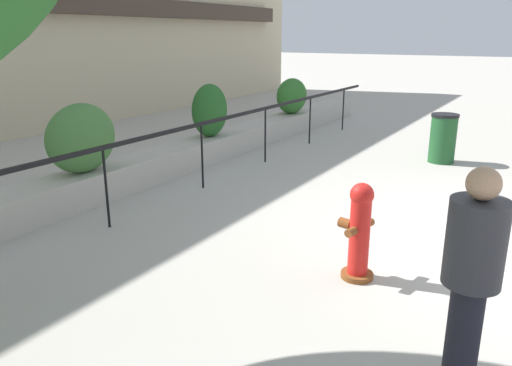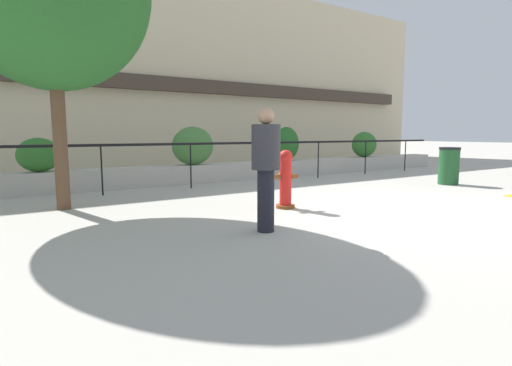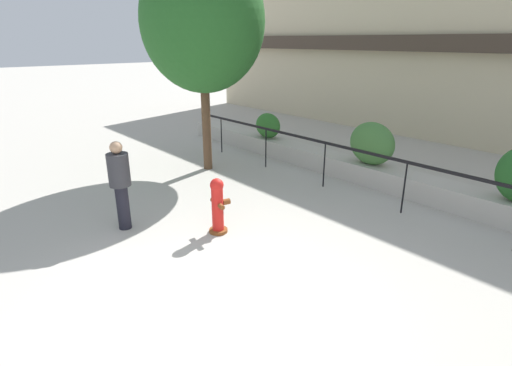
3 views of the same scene
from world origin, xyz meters
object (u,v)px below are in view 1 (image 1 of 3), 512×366
object	(u,v)px
fire_hydrant	(359,230)
trash_bin	(443,138)
pedestrian	(472,270)
hedge_bush_1	(81,138)
hedge_bush_2	(210,110)
hedge_bush_3	(292,96)

from	to	relation	value
fire_hydrant	trash_bin	bearing A→B (deg)	3.11
pedestrian	trash_bin	world-z (taller)	pedestrian
hedge_bush_1	fire_hydrant	xyz separation A→B (m)	(-0.23, -4.56, -0.48)
hedge_bush_2	trash_bin	size ratio (longest dim) A/B	1.08
hedge_bush_1	fire_hydrant	bearing A→B (deg)	-92.84
trash_bin	fire_hydrant	bearing A→B (deg)	-176.89
fire_hydrant	pedestrian	size ratio (longest dim) A/B	0.62
fire_hydrant	hedge_bush_1	bearing A→B (deg)	87.16
fire_hydrant	pedestrian	xyz separation A→B (m)	(-1.33, -1.28, 0.44)
trash_bin	hedge_bush_2	bearing A→B (deg)	118.42
hedge_bush_3	pedestrian	distance (m)	10.37
hedge_bush_3	trash_bin	bearing A→B (deg)	-108.50
hedge_bush_1	trash_bin	distance (m)	7.04
hedge_bush_1	hedge_bush_2	bearing A→B (deg)	0.00
hedge_bush_3	trash_bin	size ratio (longest dim) A/B	1.12
hedge_bush_3	fire_hydrant	distance (m)	8.57
hedge_bush_1	fire_hydrant	size ratio (longest dim) A/B	1.13
hedge_bush_3	pedestrian	bearing A→B (deg)	-145.79
hedge_bush_1	trash_bin	bearing A→B (deg)	-37.12
hedge_bush_3	fire_hydrant	xyz separation A→B (m)	(-7.25, -4.56, -0.42)
hedge_bush_1	pedestrian	world-z (taller)	pedestrian
pedestrian	trash_bin	size ratio (longest dim) A/B	1.71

